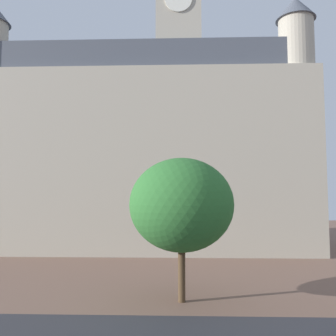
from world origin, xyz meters
name	(u,v)px	position (x,y,z in m)	size (l,w,h in m)	color
ground_plane	(159,334)	(0.00, 10.00, 0.00)	(120.00, 120.00, 0.00)	brown
landmark_building	(148,150)	(-2.30, 31.50, 9.00)	(28.73, 13.65, 30.04)	#B2A893
tree_curb_far	(181,205)	(0.78, 13.66, 4.18)	(4.60, 4.60, 6.25)	#4C3823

